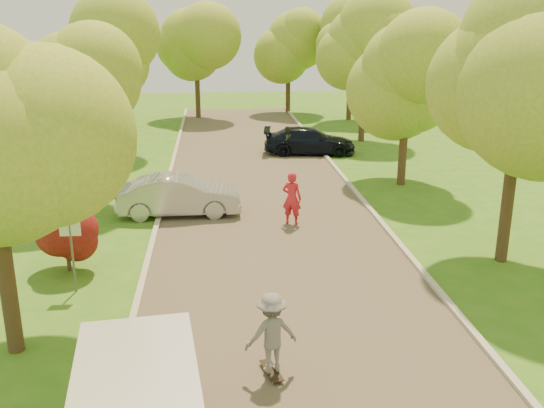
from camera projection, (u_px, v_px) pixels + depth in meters
name	position (u px, v px, depth m)	size (l,w,h in m)	color
ground	(308.00, 359.00, 13.32)	(100.00, 100.00, 0.00)	#326E1A
road	(272.00, 234.00, 20.93)	(8.00, 60.00, 0.01)	#4C4438
curb_left	(154.00, 237.00, 20.54)	(0.18, 60.00, 0.12)	#B2AD9E
curb_right	(387.00, 229.00, 21.29)	(0.18, 60.00, 0.12)	#B2AD9E
street_sign	(71.00, 238.00, 16.12)	(0.55, 0.06, 2.17)	#59595E
red_shrub	(66.00, 236.00, 17.64)	(1.70, 1.70, 1.95)	#382619
tree_l_midb	(82.00, 90.00, 22.75)	(4.30, 4.20, 6.62)	#382619
tree_l_far	(126.00, 51.00, 32.03)	(4.92, 4.80, 7.79)	#382619
tree_r_mida	(530.00, 78.00, 17.10)	(5.13, 5.00, 7.95)	#382619
tree_r_midb	(412.00, 74.00, 25.81)	(4.51, 4.40, 7.01)	#382619
tree_r_far	(369.00, 42.00, 35.10)	(5.33, 5.20, 8.34)	#382619
tree_bg_a	(105.00, 47.00, 39.46)	(5.12, 5.00, 7.72)	#382619
tree_bg_b	(354.00, 42.00, 42.89)	(5.12, 5.00, 7.95)	#382619
tree_bg_c	(199.00, 49.00, 43.91)	(4.92, 4.80, 7.33)	#382619
tree_bg_d	(291.00, 43.00, 46.38)	(5.12, 5.00, 7.72)	#382619
silver_sedan	(179.00, 196.00, 22.81)	(1.61, 4.63, 1.53)	#A4A5A9
dark_sedan	(309.00, 141.00, 33.13)	(2.02, 4.98, 1.45)	black
longboard	(271.00, 371.00, 12.69)	(0.46, 0.93, 0.10)	black
skateboarder	(271.00, 333.00, 12.43)	(1.13, 0.65, 1.74)	slate
person_striped	(292.00, 198.00, 21.72)	(0.71, 0.46, 1.94)	red
person_olive	(287.00, 141.00, 32.56)	(0.79, 0.61, 1.62)	#29311D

